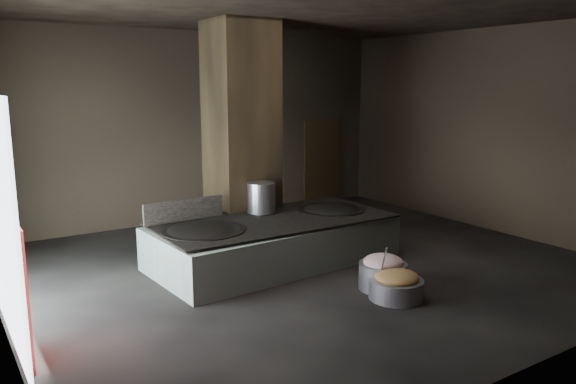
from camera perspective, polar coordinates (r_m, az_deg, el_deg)
floor at (r=10.38m, az=1.95°, el=-7.73°), size 10.00×9.00×0.10m
ceiling at (r=9.92m, az=2.13°, el=18.32°), size 10.00×9.00×0.10m
back_wall at (r=13.85m, az=-8.92°, el=6.56°), size 10.00×0.10×4.50m
front_wall at (r=6.73m, az=24.90°, el=1.19°), size 10.00×0.10×4.50m
right_wall at (r=13.43m, az=20.05°, el=5.90°), size 0.10×9.00×4.50m
pillar at (r=11.35m, az=-4.76°, el=5.72°), size 1.20×1.20×4.50m
hearth_platform at (r=10.46m, az=-1.40°, el=-5.08°), size 4.58×2.40×0.78m
platform_cap at (r=10.35m, az=-1.41°, el=-2.80°), size 4.36×2.09×0.03m
wok_left at (r=9.67m, az=-8.61°, el=-4.32°), size 1.41×1.41×0.39m
wok_left_rim at (r=9.65m, az=-8.62°, el=-3.92°), size 1.43×1.43×0.05m
wok_right at (r=11.15m, az=4.37°, el=-2.17°), size 1.31×1.31×0.37m
wok_right_rim at (r=11.14m, az=4.37°, el=-1.82°), size 1.34×1.34×0.05m
stock_pot at (r=10.77m, az=-2.73°, el=-0.56°), size 0.54×0.54×0.58m
splash_guard at (r=10.31m, az=-10.51°, el=-1.81°), size 1.55×0.15×0.39m
cook at (r=12.33m, az=-1.26°, el=-0.69°), size 0.63×0.47×1.58m
veg_basin at (r=8.96m, az=10.92°, el=-9.63°), size 0.84×0.84×0.31m
veg_fill at (r=8.89m, az=10.96°, el=-8.45°), size 0.69×0.69×0.21m
ladle at (r=8.83m, az=9.62°, el=-7.17°), size 0.16×0.31×0.60m
meat_basin at (r=9.30m, az=9.60°, el=-8.41°), size 1.03×1.03×0.43m
meat_fill at (r=9.23m, az=9.65°, el=-7.03°), size 0.65×0.65×0.25m
doorway_near at (r=14.42m, az=-4.27°, el=2.23°), size 1.18×0.08×2.38m
doorway_near_glow at (r=14.30m, az=-4.43°, el=1.95°), size 0.89×0.04×2.10m
doorway_far at (r=15.70m, az=3.43°, el=2.95°), size 1.18×0.08×2.38m
doorway_far_glow at (r=15.74m, az=3.38°, el=2.79°), size 0.89×0.04×2.11m
pavilion_sliver at (r=7.40m, az=-25.46°, el=-9.27°), size 0.05×0.90×1.70m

